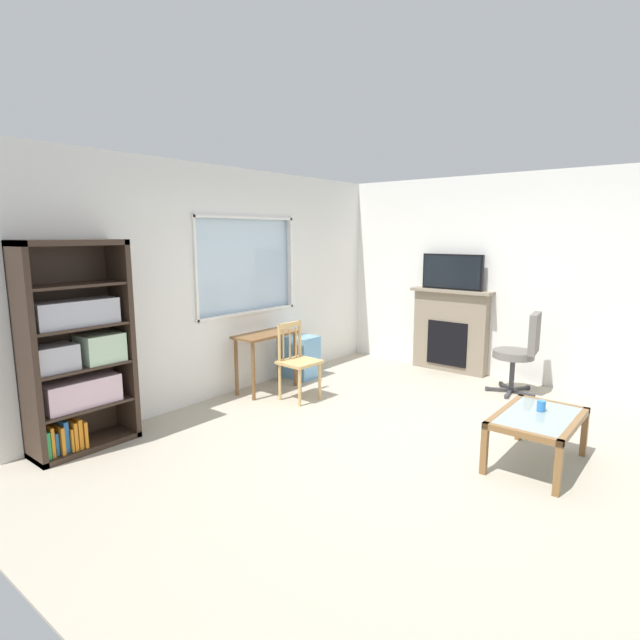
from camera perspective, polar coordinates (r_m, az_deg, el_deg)
The scene contains 12 objects.
ground at distance 4.92m, azimuth 9.74°, elevation -13.38°, with size 6.23×5.88×0.02m, color #B2A893.
wall_back_with_window at distance 6.10m, azimuth -10.47°, elevation 4.03°, with size 5.23×0.15×2.68m.
wall_right at distance 7.02m, azimuth 20.85°, elevation 4.47°, with size 0.12×5.08×2.68m, color white.
bookshelf at distance 4.91m, azimuth -26.03°, elevation -3.49°, with size 0.90×0.38×1.87m.
desk_under_window at distance 6.15m, azimuth -6.15°, elevation -2.82°, with size 0.83×0.39×0.72m.
wooden_chair at distance 5.82m, azimuth -2.59°, elevation -4.64°, with size 0.44×0.42×0.90m.
plastic_drawer_unit at distance 6.75m, azimuth -2.17°, elevation -4.21°, with size 0.35×0.40×0.56m, color #72ADDB.
fireplace at distance 7.24m, azimuth 14.64°, elevation -1.15°, with size 0.26×1.15×1.16m.
tv at distance 7.11m, azimuth 14.86°, elevation 5.33°, with size 0.06×0.87×0.49m.
office_chair at distance 6.46m, azimuth 21.99°, elevation -3.09°, with size 0.57×0.58×1.00m.
coffee_table at distance 4.60m, azimuth 23.61°, elevation -10.67°, with size 0.93×0.60×0.44m.
sippy_cup at distance 4.68m, azimuth 23.94°, elevation -8.94°, with size 0.07×0.07×0.09m, color #337FD6.
Camera 1 is at (-3.98, -2.17, 1.91)m, focal length 28.03 mm.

